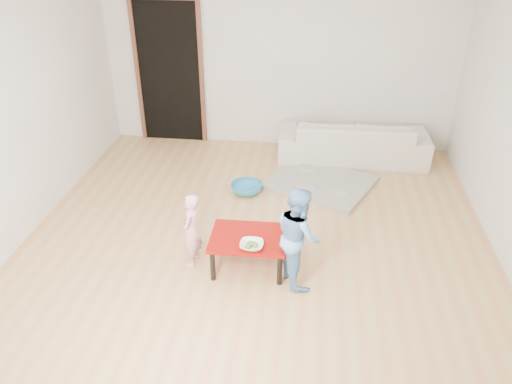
% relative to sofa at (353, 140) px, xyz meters
% --- Properties ---
extents(floor, '(5.00, 5.00, 0.01)m').
position_rel_sofa_xyz_m(floor, '(-1.09, -2.05, -0.30)').
color(floor, tan).
rests_on(floor, ground).
extents(back_wall, '(5.00, 0.02, 2.60)m').
position_rel_sofa_xyz_m(back_wall, '(-1.09, 0.45, 1.00)').
color(back_wall, white).
rests_on(back_wall, floor).
extents(left_wall, '(0.02, 5.00, 2.60)m').
position_rel_sofa_xyz_m(left_wall, '(-3.59, -2.05, 1.00)').
color(left_wall, white).
rests_on(left_wall, floor).
extents(doorway, '(1.02, 0.08, 2.11)m').
position_rel_sofa_xyz_m(doorway, '(-2.69, 0.43, 0.72)').
color(doorway, brown).
rests_on(doorway, back_wall).
extents(sofa, '(2.08, 0.85, 0.60)m').
position_rel_sofa_xyz_m(sofa, '(0.00, 0.00, 0.00)').
color(sofa, beige).
rests_on(sofa, floor).
extents(cushion, '(0.51, 0.47, 0.12)m').
position_rel_sofa_xyz_m(cushion, '(-0.47, -0.16, 0.16)').
color(cushion, '#D25917').
rests_on(cushion, sofa).
extents(red_table, '(0.75, 0.57, 0.37)m').
position_rel_sofa_xyz_m(red_table, '(-1.12, -2.63, -0.12)').
color(red_table, maroon).
rests_on(red_table, floor).
extents(bowl, '(0.22, 0.22, 0.05)m').
position_rel_sofa_xyz_m(bowl, '(-1.06, -2.81, 0.10)').
color(bowl, white).
rests_on(bowl, red_table).
extents(broccoli, '(0.12, 0.12, 0.06)m').
position_rel_sofa_xyz_m(broccoli, '(-1.06, -2.81, 0.10)').
color(broccoli, '#2D5919').
rests_on(broccoli, red_table).
extents(child_pink, '(0.21, 0.30, 0.78)m').
position_rel_sofa_xyz_m(child_pink, '(-1.68, -2.63, 0.09)').
color(child_pink, pink).
rests_on(child_pink, floor).
extents(child_blue, '(0.54, 0.59, 0.99)m').
position_rel_sofa_xyz_m(child_blue, '(-0.64, -2.75, 0.20)').
color(child_blue, '#66ACEC').
rests_on(child_blue, floor).
extents(basin, '(0.40, 0.40, 0.12)m').
position_rel_sofa_xyz_m(basin, '(-1.35, -1.14, -0.24)').
color(basin, teal).
rests_on(basin, floor).
extents(blanket, '(1.55, 1.45, 0.06)m').
position_rel_sofa_xyz_m(blanket, '(-0.43, -0.82, -0.27)').
color(blanket, '#A2A18F').
rests_on(blanket, floor).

